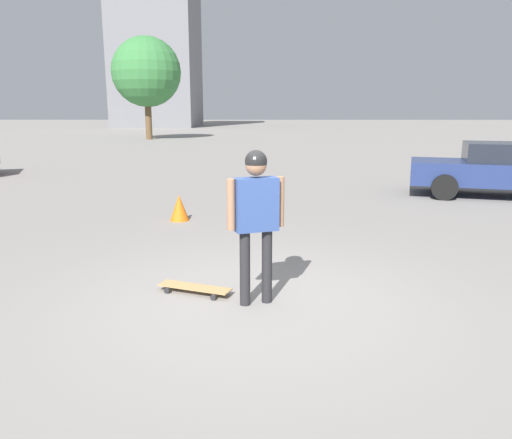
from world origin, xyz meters
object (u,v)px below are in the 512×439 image
at_px(skateboard, 195,288).
at_px(car_parked_near, 501,169).
at_px(person, 256,208).
at_px(traffic_cone, 179,208).

height_order(skateboard, car_parked_near, car_parked_near).
relative_size(person, car_parked_near, 0.38).
bearing_deg(car_parked_near, person, 66.21).
bearing_deg(skateboard, traffic_cone, -57.96).
bearing_deg(skateboard, car_parked_near, -114.28).
height_order(person, car_parked_near, person).
height_order(car_parked_near, traffic_cone, car_parked_near).
distance_m(car_parked_near, traffic_cone, 8.08).
distance_m(skateboard, traffic_cone, 4.09).
distance_m(skateboard, car_parked_near, 9.60).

